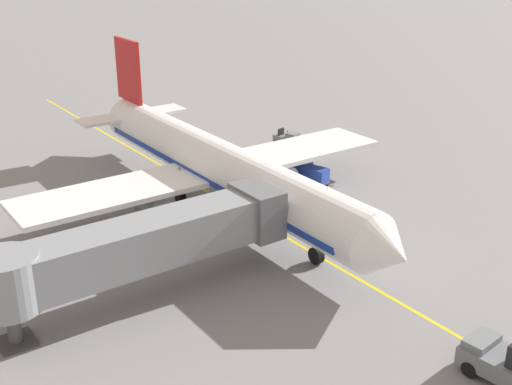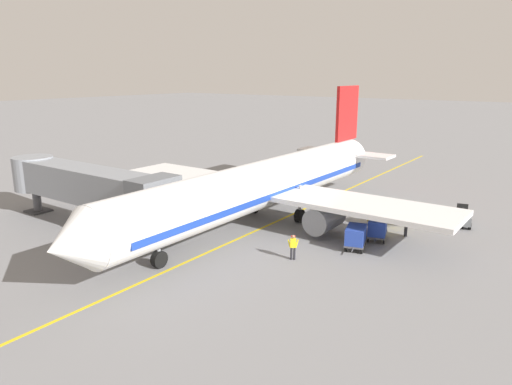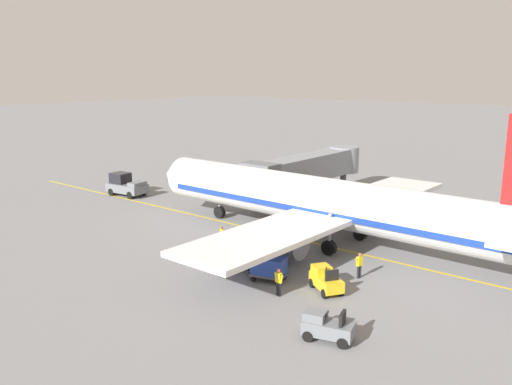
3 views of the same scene
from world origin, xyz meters
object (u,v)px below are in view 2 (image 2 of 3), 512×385
Objects in this scene: jet_bridge at (85,184)px; ground_crew_loader at (406,224)px; baggage_tug_trailing at (462,217)px; parked_airliner at (264,184)px; baggage_cart_front at (356,236)px; ground_crew_marshaller at (350,206)px; baggage_tug_lead at (384,216)px; baggage_cart_second_in_train at (378,227)px; ground_crew_wing_walker at (293,246)px.

jet_bridge is 24.74m from ground_crew_loader.
parked_airliner is at bearing 32.28° from baggage_tug_trailing.
baggage_cart_front is 1.76× the size of ground_crew_marshaller.
ground_crew_marshaller is at bearing -22.63° from ground_crew_loader.
baggage_tug_trailing is at bearing -147.35° from baggage_tug_lead.
parked_airliner is 2.10× the size of jet_bridge.
ground_crew_wing_walker reaches higher than baggage_cart_second_in_train.
parked_airliner is at bearing -42.19° from ground_crew_wing_walker.
ground_crew_loader is at bearing -113.60° from baggage_cart_front.
parked_airliner is 13.50× the size of baggage_tug_lead.
ground_crew_loader reaches higher than baggage_tug_lead.
baggage_tug_lead is 3.23m from ground_crew_marshaller.
parked_airliner is 12.51× the size of baggage_cart_second_in_train.
baggage_cart_front is (4.80, 9.68, 0.24)m from baggage_tug_trailing.
ground_crew_marshaller is at bearing 18.43° from baggage_tug_trailing.
parked_airliner is at bearing -139.87° from jet_bridge.
baggage_cart_front is at bearing -120.46° from ground_crew_wing_walker.
ground_crew_wing_walker is (-16.79, -3.58, -2.51)m from jet_bridge.
ground_crew_loader is at bearing -117.00° from ground_crew_wing_walker.
jet_bridge reaches higher than baggage_tug_lead.
ground_crew_wing_walker is (7.29, 13.91, 0.24)m from baggage_tug_trailing.
baggage_tug_lead reaches higher than baggage_cart_second_in_train.
baggage_cart_front is at bearing -157.97° from jet_bridge.
jet_bridge is at bearing 27.86° from baggage_cart_second_in_train.
parked_airliner is at bearing 17.48° from ground_crew_loader.
ground_crew_marshaller is (-4.97, -5.63, -2.23)m from parked_airliner.
ground_crew_wing_walker is at bearing 62.34° from baggage_tug_trailing.
jet_bridge is 10.50× the size of ground_crew_marshaller.
baggage_tug_lead is 6.17m from baggage_tug_trailing.
ground_crew_loader is (-10.53, -3.32, -2.23)m from parked_airliner.
baggage_tug_trailing is 0.92× the size of baggage_cart_second_in_train.
baggage_cart_second_in_train is at bearing -171.15° from parked_airliner.
baggage_tug_trailing is at bearing -147.72° from parked_airliner.
baggage_tug_lead is (-18.89, -14.15, -2.75)m from jet_bridge.
baggage_tug_lead is at bearing -76.12° from baggage_cart_second_in_train.
baggage_cart_second_in_train is (-0.52, -2.66, 0.00)m from baggage_cart_front.
baggage_tug_lead is at bearing -101.20° from ground_crew_wing_walker.
ground_crew_wing_walker is 9.87m from ground_crew_loader.
baggage_tug_trailing is 5.83m from ground_crew_loader.
baggage_tug_trailing is 1.62× the size of ground_crew_wing_walker.
ground_crew_marshaller reaches higher than baggage_tug_lead.
baggage_cart_second_in_train is at bearing -101.05° from baggage_cart_front.
parked_airliner is at bearing 32.04° from baggage_tug_lead.
ground_crew_loader is (-4.48, -8.80, 0.00)m from ground_crew_wing_walker.
baggage_tug_lead and baggage_tug_trailing have the same top height.
baggage_tug_trailing is 8.22m from baggage_cart_second_in_train.
parked_airliner reaches higher than jet_bridge.
baggage_cart_front is at bearing 93.52° from baggage_tug_lead.
baggage_cart_second_in_train is (-9.05, -1.41, -2.24)m from parked_airliner.
parked_airliner is at bearing 8.85° from baggage_cart_second_in_train.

